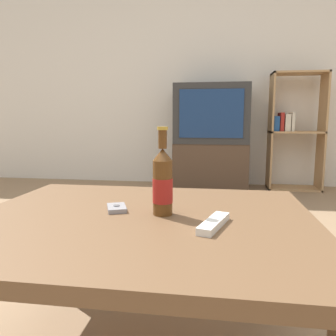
{
  "coord_description": "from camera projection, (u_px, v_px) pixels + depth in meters",
  "views": [
    {
      "loc": [
        0.22,
        -0.93,
        0.76
      ],
      "look_at": [
        0.04,
        0.33,
        0.58
      ],
      "focal_mm": 35.0,
      "sensor_mm": 36.0,
      "label": 1
    }
  ],
  "objects": [
    {
      "name": "cell_phone",
      "position": [
        117.0,
        208.0,
        1.05
      ],
      "size": [
        0.09,
        0.11,
        0.02
      ],
      "rotation": [
        0.0,
        0.0,
        0.38
      ],
      "color": "gray",
      "rests_on": "coffee_table"
    },
    {
      "name": "tv_stand",
      "position": [
        210.0,
        166.0,
        3.67
      ],
      "size": [
        0.81,
        0.44,
        0.51
      ],
      "color": "#4C3828",
      "rests_on": "ground_plane"
    },
    {
      "name": "bookshelf",
      "position": [
        293.0,
        130.0,
        3.56
      ],
      "size": [
        0.56,
        0.3,
        1.26
      ],
      "color": "tan",
      "rests_on": "ground_plane"
    },
    {
      "name": "coffee_table",
      "position": [
        141.0,
        237.0,
        1.0
      ],
      "size": [
        1.04,
        0.86,
        0.48
      ],
      "color": "brown",
      "rests_on": "ground_plane"
    },
    {
      "name": "beer_bottle",
      "position": [
        163.0,
        182.0,
        0.99
      ],
      "size": [
        0.06,
        0.06,
        0.27
      ],
      "color": "#563314",
      "rests_on": "coffee_table"
    },
    {
      "name": "back_wall",
      "position": [
        199.0,
        74.0,
        3.83
      ],
      "size": [
        8.0,
        0.05,
        2.6
      ],
      "color": "silver",
      "rests_on": "ground_plane"
    },
    {
      "name": "remote_control",
      "position": [
        214.0,
        223.0,
        0.89
      ],
      "size": [
        0.09,
        0.18,
        0.02
      ],
      "rotation": [
        0.0,
        0.0,
        -0.3
      ],
      "color": "white",
      "rests_on": "coffee_table"
    },
    {
      "name": "television",
      "position": [
        211.0,
        114.0,
        3.58
      ],
      "size": [
        0.8,
        0.46,
        0.64
      ],
      "color": "#2D2D2D",
      "rests_on": "tv_stand"
    }
  ]
}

